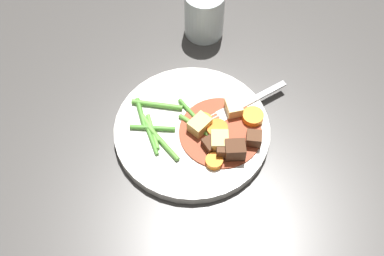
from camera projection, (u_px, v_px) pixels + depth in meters
ground_plane at (192, 134)px, 0.83m from camera, size 3.00×3.00×0.00m
dinner_plate at (192, 131)px, 0.83m from camera, size 0.25×0.25×0.02m
stew_sauce at (221, 130)px, 0.82m from camera, size 0.13×0.13×0.00m
carrot_slice_0 at (203, 121)px, 0.82m from camera, size 0.04×0.04×0.01m
carrot_slice_1 at (253, 117)px, 0.82m from camera, size 0.05×0.05×0.01m
carrot_slice_2 at (217, 129)px, 0.81m from camera, size 0.04×0.04×0.01m
carrot_slice_3 at (214, 161)px, 0.78m from camera, size 0.03×0.03×0.01m
potato_chunk_0 at (199, 126)px, 0.81m from camera, size 0.04×0.04×0.02m
potato_chunk_1 at (220, 142)px, 0.79m from camera, size 0.03×0.03×0.02m
potato_chunk_2 at (234, 108)px, 0.83m from camera, size 0.03×0.04×0.02m
meat_chunk_0 at (254, 139)px, 0.79m from camera, size 0.03×0.02×0.02m
meat_chunk_1 at (210, 145)px, 0.79m from camera, size 0.03×0.03×0.02m
meat_chunk_2 at (235, 150)px, 0.78m from camera, size 0.04×0.03×0.03m
meat_chunk_3 at (225, 150)px, 0.78m from camera, size 0.03×0.02×0.02m
green_bean_0 at (157, 105)px, 0.84m from camera, size 0.08×0.01×0.01m
green_bean_1 at (151, 137)px, 0.81m from camera, size 0.04×0.06×0.01m
green_bean_2 at (191, 112)px, 0.83m from camera, size 0.05×0.05×0.01m
green_bean_3 at (163, 143)px, 0.80m from camera, size 0.06×0.06×0.01m
green_bean_4 at (198, 128)px, 0.81m from camera, size 0.07×0.04×0.01m
green_bean_5 at (153, 132)px, 0.81m from camera, size 0.04×0.06×0.01m
green_bean_6 at (151, 128)px, 0.81m from camera, size 0.04×0.05×0.01m
green_bean_7 at (153, 128)px, 0.81m from camera, size 0.07×0.02×0.01m
green_bean_8 at (141, 114)px, 0.83m from camera, size 0.03×0.06×0.01m
fork at (239, 107)px, 0.84m from camera, size 0.14×0.13×0.00m
water_glass at (204, 13)px, 0.92m from camera, size 0.07×0.07×0.09m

